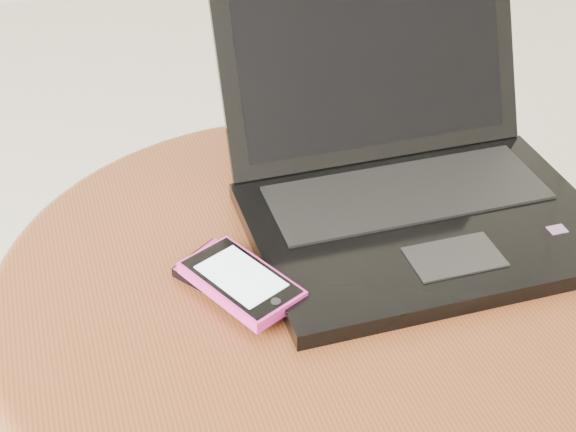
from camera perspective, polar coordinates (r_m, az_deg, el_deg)
name	(u,v)px	position (r m, az deg, el deg)	size (l,w,h in m)	color
table	(309,350)	(0.84, 1.44, -9.24)	(0.60, 0.60, 0.48)	brown
laptop	(409,176)	(0.84, 8.37, 2.74)	(0.35, 0.33, 0.21)	black
phone_black	(237,280)	(0.76, -3.53, -4.42)	(0.11, 0.12, 0.01)	black
phone_pink	(241,281)	(0.74, -3.27, -4.54)	(0.10, 0.13, 0.01)	#E331A2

